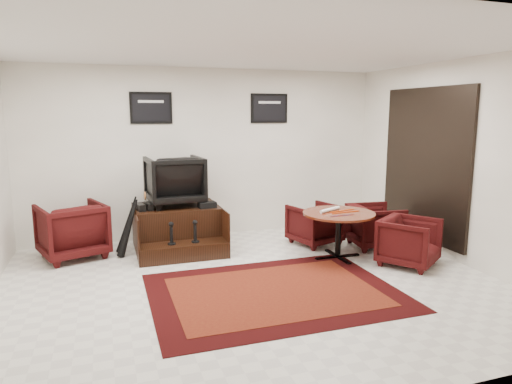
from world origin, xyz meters
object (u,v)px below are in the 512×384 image
(shine_podium, at_px, (177,229))
(shine_chair, at_px, (174,178))
(meeting_table, at_px, (339,218))
(table_chair_corner, at_px, (409,240))
(table_chair_window, at_px, (375,224))
(table_chair_back, at_px, (315,222))
(armchair_side, at_px, (72,228))

(shine_podium, height_order, shine_chair, shine_chair)
(meeting_table, relative_size, table_chair_corner, 1.41)
(shine_podium, xyz_separation_m, shine_chair, (0.00, 0.14, 0.78))
(shine_podium, distance_m, table_chair_window, 3.07)
(meeting_table, relative_size, table_chair_back, 1.45)
(armchair_side, relative_size, table_chair_corner, 1.21)
(armchair_side, relative_size, table_chair_window, 1.19)
(shine_podium, height_order, table_chair_corner, table_chair_corner)
(table_chair_window, bearing_deg, shine_chair, 77.64)
(shine_chair, distance_m, table_chair_back, 2.32)
(armchair_side, xyz_separation_m, table_chair_back, (3.63, -0.49, -0.08))
(shine_chair, height_order, meeting_table, shine_chair)
(table_chair_window, bearing_deg, armchair_side, 85.12)
(shine_chair, height_order, table_chair_window, shine_chair)
(shine_podium, distance_m, table_chair_corner, 3.41)
(armchair_side, distance_m, table_chair_corner, 4.77)
(shine_podium, xyz_separation_m, table_chair_back, (2.12, -0.45, 0.05))
(table_chair_window, bearing_deg, meeting_table, 117.77)
(table_chair_window, bearing_deg, table_chair_corner, -175.86)
(table_chair_corner, bearing_deg, table_chair_window, 51.86)
(armchair_side, height_order, meeting_table, armchair_side)
(table_chair_corner, bearing_deg, shine_podium, 112.84)
(table_chair_window, relative_size, table_chair_corner, 1.01)
(shine_chair, xyz_separation_m, table_chair_back, (2.12, -0.58, -0.73))
(armchair_side, xyz_separation_m, table_chair_window, (4.45, -0.94, -0.07))
(table_chair_back, relative_size, table_chair_corner, 0.98)
(shine_podium, height_order, table_chair_back, table_chair_back)
(meeting_table, xyz_separation_m, table_chair_window, (0.81, 0.31, -0.22))
(shine_chair, bearing_deg, table_chair_window, 156.75)
(shine_podium, distance_m, armchair_side, 1.51)
(table_chair_corner, bearing_deg, meeting_table, 106.86)
(armchair_side, height_order, table_chair_corner, armchair_side)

